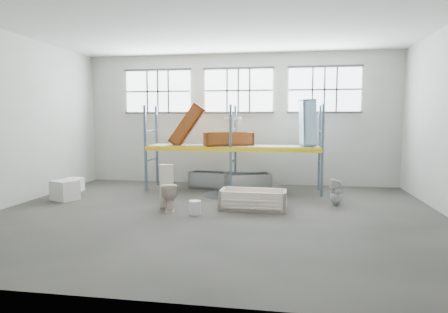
% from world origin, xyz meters
% --- Properties ---
extents(floor, '(12.00, 10.00, 0.10)m').
position_xyz_m(floor, '(0.00, 0.00, -0.05)').
color(floor, '#4E4A42').
rests_on(floor, ground).
extents(ceiling, '(12.00, 10.00, 0.10)m').
position_xyz_m(ceiling, '(0.00, 0.00, 5.05)').
color(ceiling, silver).
rests_on(ceiling, ground).
extents(wall_back, '(12.00, 0.10, 5.00)m').
position_xyz_m(wall_back, '(0.00, 5.05, 2.50)').
color(wall_back, '#A2A296').
rests_on(wall_back, ground).
extents(wall_front, '(12.00, 0.10, 5.00)m').
position_xyz_m(wall_front, '(0.00, -5.05, 2.50)').
color(wall_front, '#A6A699').
rests_on(wall_front, ground).
extents(wall_left, '(0.10, 10.00, 5.00)m').
position_xyz_m(wall_left, '(-6.05, 0.00, 2.50)').
color(wall_left, '#A9A99D').
rests_on(wall_left, ground).
extents(window_left, '(2.60, 0.04, 1.60)m').
position_xyz_m(window_left, '(-3.20, 4.94, 3.60)').
color(window_left, white).
rests_on(window_left, wall_back).
extents(window_mid, '(2.60, 0.04, 1.60)m').
position_xyz_m(window_mid, '(0.00, 4.94, 3.60)').
color(window_mid, white).
rests_on(window_mid, wall_back).
extents(window_right, '(2.60, 0.04, 1.60)m').
position_xyz_m(window_right, '(3.20, 4.94, 3.60)').
color(window_right, white).
rests_on(window_right, wall_back).
extents(rack_upright_la, '(0.08, 0.08, 3.00)m').
position_xyz_m(rack_upright_la, '(-3.00, 2.90, 1.50)').
color(rack_upright_la, slate).
rests_on(rack_upright_la, floor).
extents(rack_upright_lb, '(0.08, 0.08, 3.00)m').
position_xyz_m(rack_upright_lb, '(-3.00, 4.10, 1.50)').
color(rack_upright_lb, slate).
rests_on(rack_upright_lb, floor).
extents(rack_upright_ma, '(0.08, 0.08, 3.00)m').
position_xyz_m(rack_upright_ma, '(0.00, 2.90, 1.50)').
color(rack_upright_ma, slate).
rests_on(rack_upright_ma, floor).
extents(rack_upright_mb, '(0.08, 0.08, 3.00)m').
position_xyz_m(rack_upright_mb, '(0.00, 4.10, 1.50)').
color(rack_upright_mb, slate).
rests_on(rack_upright_mb, floor).
extents(rack_upright_ra, '(0.08, 0.08, 3.00)m').
position_xyz_m(rack_upright_ra, '(3.00, 2.90, 1.50)').
color(rack_upright_ra, slate).
rests_on(rack_upright_ra, floor).
extents(rack_upright_rb, '(0.08, 0.08, 3.00)m').
position_xyz_m(rack_upright_rb, '(3.00, 4.10, 1.50)').
color(rack_upright_rb, slate).
rests_on(rack_upright_rb, floor).
extents(rack_beam_front, '(6.00, 0.10, 0.14)m').
position_xyz_m(rack_beam_front, '(0.00, 2.90, 1.50)').
color(rack_beam_front, yellow).
rests_on(rack_beam_front, floor).
extents(rack_beam_back, '(6.00, 0.10, 0.14)m').
position_xyz_m(rack_beam_back, '(0.00, 4.10, 1.50)').
color(rack_beam_back, yellow).
rests_on(rack_beam_back, floor).
extents(shelf_deck, '(5.90, 1.10, 0.03)m').
position_xyz_m(shelf_deck, '(0.00, 3.50, 1.58)').
color(shelf_deck, gray).
rests_on(shelf_deck, floor).
extents(wet_patch, '(1.80, 1.80, 0.00)m').
position_xyz_m(wet_patch, '(0.00, 2.70, 0.00)').
color(wet_patch, black).
rests_on(wet_patch, floor).
extents(bathtub_beige, '(1.86, 0.92, 0.54)m').
position_xyz_m(bathtub_beige, '(0.95, 0.78, 0.27)').
color(bathtub_beige, silver).
rests_on(bathtub_beige, floor).
extents(cistern_spare, '(0.46, 0.30, 0.40)m').
position_xyz_m(cistern_spare, '(1.28, 0.47, 0.28)').
color(cistern_spare, beige).
rests_on(cistern_spare, bathtub_beige).
extents(sink_in_tub, '(0.51, 0.51, 0.14)m').
position_xyz_m(sink_in_tub, '(0.41, 0.56, 0.16)').
color(sink_in_tub, '#F3D8CB').
rests_on(sink_in_tub, bathtub_beige).
extents(toilet_beige, '(0.63, 0.84, 0.77)m').
position_xyz_m(toilet_beige, '(-1.34, 0.28, 0.38)').
color(toilet_beige, beige).
rests_on(toilet_beige, floor).
extents(cistern_tall, '(0.45, 0.37, 1.22)m').
position_xyz_m(cistern_tall, '(-1.54, 0.69, 0.61)').
color(cistern_tall, beige).
rests_on(cistern_tall, floor).
extents(toilet_white, '(0.38, 0.37, 0.79)m').
position_xyz_m(toilet_white, '(3.32, 1.65, 0.40)').
color(toilet_white, silver).
rests_on(toilet_white, floor).
extents(steel_tub_left, '(1.70, 1.05, 0.58)m').
position_xyz_m(steel_tub_left, '(-0.83, 3.90, 0.29)').
color(steel_tub_left, '#9FA2A6').
rests_on(steel_tub_left, floor).
extents(steel_tub_right, '(1.78, 1.18, 0.60)m').
position_xyz_m(steel_tub_right, '(0.50, 3.58, 0.30)').
color(steel_tub_right, '#9A9BA1').
rests_on(steel_tub_right, floor).
extents(rust_tub_flat, '(1.84, 1.32, 0.47)m').
position_xyz_m(rust_tub_flat, '(-0.17, 3.50, 1.82)').
color(rust_tub_flat, '#97451C').
rests_on(rust_tub_flat, shelf_deck).
extents(rust_tub_tilted, '(1.40, 0.94, 1.59)m').
position_xyz_m(rust_tub_tilted, '(-1.66, 3.52, 2.29)').
color(rust_tub_tilted, '#883B0E').
rests_on(rust_tub_tilted, shelf_deck).
extents(sink_on_shelf, '(0.67, 0.56, 0.54)m').
position_xyz_m(sink_on_shelf, '(-0.00, 3.35, 2.09)').
color(sink_on_shelf, silver).
rests_on(sink_on_shelf, rust_tub_flat).
extents(blue_tub_upright, '(0.61, 0.80, 1.57)m').
position_xyz_m(blue_tub_upright, '(2.54, 3.48, 2.40)').
color(blue_tub_upright, '#96C2E5').
rests_on(blue_tub_upright, shelf_deck).
extents(bucket, '(0.41, 0.41, 0.37)m').
position_xyz_m(bucket, '(-0.52, -0.09, 0.18)').
color(bucket, beige).
rests_on(bucket, floor).
extents(carton_near, '(0.90, 0.85, 0.61)m').
position_xyz_m(carton_near, '(-4.96, 1.04, 0.31)').
color(carton_near, beige).
rests_on(carton_near, floor).
extents(carton_far, '(0.59, 0.59, 0.46)m').
position_xyz_m(carton_far, '(-5.48, 2.42, 0.23)').
color(carton_far, white).
rests_on(carton_far, floor).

